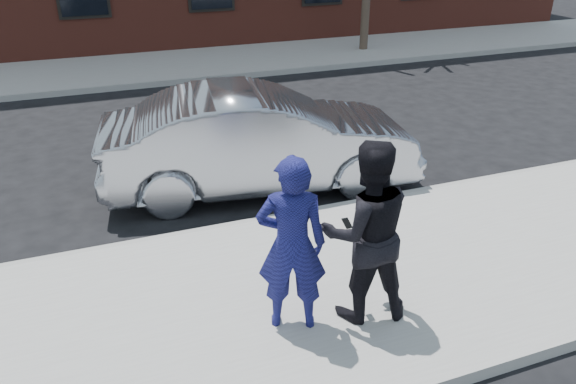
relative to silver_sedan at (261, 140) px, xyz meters
name	(u,v)px	position (x,y,z in m)	size (l,w,h in m)	color
ground	(448,254)	(1.65, -2.83, -0.82)	(100.00, 100.00, 0.00)	black
near_sidewalk	(460,259)	(1.65, -3.08, -0.74)	(50.00, 3.50, 0.15)	#999691
near_curb	(389,199)	(1.65, -1.28, -0.74)	(50.00, 0.10, 0.15)	#999691
far_sidewalk	(225,61)	(1.65, 8.42, -0.74)	(50.00, 3.50, 0.15)	#999691
far_curb	(242,76)	(1.65, 6.62, -0.74)	(50.00, 0.10, 0.15)	#999691
silver_sedan	(261,140)	(0.00, 0.00, 0.00)	(1.73, 4.95, 1.63)	#999BA3
man_hoodie	(292,245)	(-0.84, -3.54, 0.29)	(0.81, 0.67, 1.91)	navy
man_peacoat	(366,232)	(-0.07, -3.64, 0.33)	(1.09, 0.92, 1.99)	black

